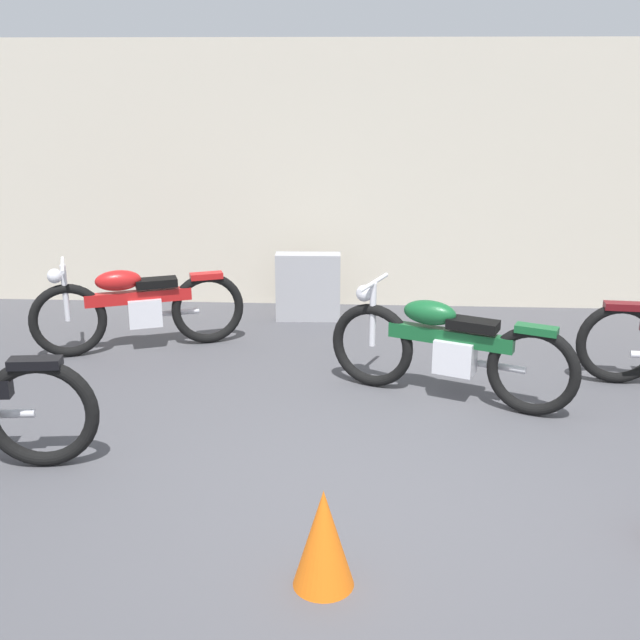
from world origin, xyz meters
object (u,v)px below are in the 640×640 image
object	(u,v)px
stone_marker	(308,287)
motorcycle_green	(448,348)
traffic_cone	(323,538)
motorcycle_red	(137,306)

from	to	relation	value
stone_marker	motorcycle_green	size ratio (longest dim) A/B	0.37
stone_marker	motorcycle_green	distance (m)	2.37
traffic_cone	stone_marker	bearing A→B (deg)	94.99
traffic_cone	motorcycle_green	xyz separation A→B (m)	(0.86, 2.44, 0.16)
stone_marker	motorcycle_green	bearing A→B (deg)	-58.21
motorcycle_green	motorcycle_red	distance (m)	2.95
traffic_cone	motorcycle_red	size ratio (longest dim) A/B	0.29
stone_marker	traffic_cone	world-z (taller)	stone_marker
traffic_cone	motorcycle_red	xyz separation A→B (m)	(-1.91, 3.45, 0.15)
traffic_cone	motorcycle_green	world-z (taller)	motorcycle_green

